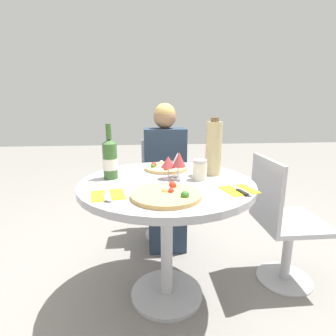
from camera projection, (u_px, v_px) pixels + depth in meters
name	position (u px, v px, depth m)	size (l,w,h in m)	color
ground_plane	(167.00, 294.00, 1.63)	(12.00, 12.00, 0.00)	gray
dining_table	(167.00, 202.00, 1.48)	(0.96, 0.96, 0.74)	#B2B2B7
chair_behind_diner	(164.00, 189.00, 2.33)	(0.39, 0.39, 0.84)	#ADADB2
seated_diner	(166.00, 182.00, 2.17)	(0.34, 0.43, 1.16)	#28384C
chair_empty_side	(281.00, 224.00, 1.67)	(0.39, 0.39, 0.84)	#ADADB2
pizza_large	(167.00, 194.00, 1.20)	(0.32, 0.32, 0.05)	tan
pizza_small_far	(166.00, 168.00, 1.69)	(0.28, 0.28, 0.05)	#DBB26B
wine_bottle	(110.00, 159.00, 1.47)	(0.08, 0.08, 0.31)	#38602D
tall_carafe	(214.00, 148.00, 1.54)	(0.09, 0.09, 0.34)	tan
sugar_shaker	(200.00, 170.00, 1.46)	(0.08, 0.08, 0.11)	silver
wine_glass_front_right	(179.00, 160.00, 1.43)	(0.07, 0.07, 0.16)	silver
wine_glass_back_right	(177.00, 159.00, 1.51)	(0.07, 0.07, 0.14)	silver
wine_glass_center	(168.00, 162.00, 1.46)	(0.08, 0.08, 0.13)	silver
place_setting_left	(108.00, 195.00, 1.22)	(0.18, 0.19, 0.01)	yellow
place_setting_right	(239.00, 190.00, 1.29)	(0.18, 0.19, 0.01)	yellow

